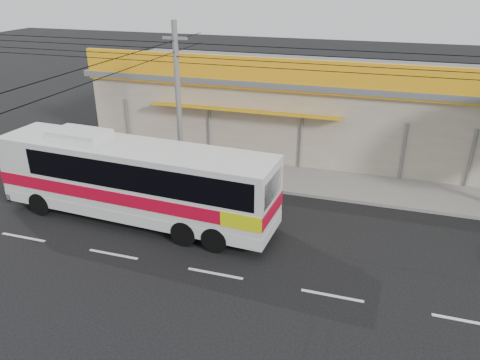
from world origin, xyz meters
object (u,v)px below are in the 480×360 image
Objects in this scene: motorbike_red at (146,157)px; utility_pole at (176,52)px; coach_bus at (139,178)px; motorbike_dark at (86,139)px.

motorbike_red is 6.41m from utility_pole.
coach_bus is 9.93m from motorbike_dark.
coach_bus is at bearing -90.60° from utility_pole.
motorbike_red is at bearing 155.29° from utility_pole.
motorbike_dark reaches higher than motorbike_red.
utility_pole is (7.27, -2.65, 5.68)m from motorbike_dark.
utility_pole reaches higher than coach_bus.
coach_bus is 7.30× the size of motorbike_red.
motorbike_dark is 0.05× the size of utility_pole.
motorbike_dark is (-4.65, 1.45, 0.04)m from motorbike_red.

